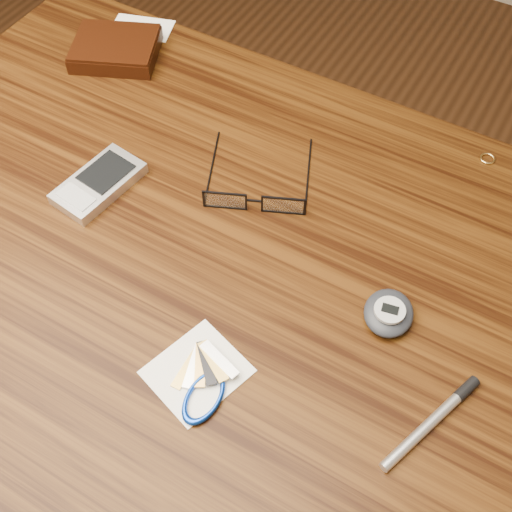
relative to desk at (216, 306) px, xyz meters
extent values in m
plane|color=#472814|center=(0.00, 0.00, -0.65)|extent=(3.80, 3.80, 0.00)
cube|color=#341B08|center=(0.00, 0.00, 0.08)|extent=(1.00, 0.70, 0.03)
cylinder|color=#4C2814|center=(-0.45, 0.30, -0.29)|extent=(0.05, 0.05, 0.71)
cube|color=black|center=(-0.32, 0.24, 0.11)|extent=(0.15, 0.14, 0.02)
cube|color=black|center=(-0.32, 0.24, 0.13)|extent=(0.15, 0.13, 0.00)
cube|color=white|center=(-0.32, 0.31, 0.10)|extent=(0.10, 0.08, 0.00)
cube|color=black|center=(-0.03, 0.07, 0.12)|extent=(0.05, 0.02, 0.03)
cube|color=silver|center=(-0.03, 0.07, 0.12)|extent=(0.04, 0.02, 0.02)
cylinder|color=black|center=(-0.08, 0.12, 0.10)|extent=(0.05, 0.12, 0.00)
cube|color=black|center=(0.04, 0.10, 0.12)|extent=(0.05, 0.02, 0.03)
cube|color=silver|center=(0.04, 0.10, 0.12)|extent=(0.04, 0.02, 0.02)
cylinder|color=black|center=(0.04, 0.17, 0.10)|extent=(0.05, 0.12, 0.00)
cube|color=black|center=(0.01, 0.09, 0.12)|extent=(0.02, 0.01, 0.00)
torus|color=#F1C86E|center=(0.22, 0.31, 0.10)|extent=(0.03, 0.03, 0.00)
cube|color=silver|center=(-0.18, 0.02, 0.11)|extent=(0.07, 0.12, 0.01)
cube|color=black|center=(-0.18, 0.04, 0.12)|extent=(0.05, 0.07, 0.00)
cube|color=#989A9F|center=(-0.18, -0.01, 0.12)|extent=(0.05, 0.03, 0.00)
ellipsoid|color=black|center=(0.20, 0.03, 0.11)|extent=(0.06, 0.07, 0.02)
cylinder|color=#9C9FA4|center=(0.20, 0.03, 0.12)|extent=(0.03, 0.03, 0.00)
cube|color=black|center=(0.20, 0.03, 0.13)|extent=(0.02, 0.01, 0.00)
cube|color=white|center=(0.06, -0.13, 0.10)|extent=(0.10, 0.11, 0.00)
torus|color=#0C35AE|center=(0.08, -0.15, 0.11)|extent=(0.05, 0.05, 0.01)
cube|color=olive|center=(0.05, -0.13, 0.10)|extent=(0.01, 0.05, 0.00)
cube|color=silver|center=(0.06, -0.12, 0.11)|extent=(0.02, 0.05, 0.00)
cube|color=#A97F3B|center=(0.06, -0.12, 0.11)|extent=(0.03, 0.05, 0.00)
cube|color=black|center=(0.07, -0.11, 0.11)|extent=(0.04, 0.04, 0.00)
cube|color=olive|center=(0.07, -0.11, 0.11)|extent=(0.05, 0.04, 0.00)
cube|color=silver|center=(0.08, -0.11, 0.11)|extent=(0.05, 0.03, 0.00)
cylinder|color=silver|center=(0.29, -0.06, 0.11)|extent=(0.06, 0.13, 0.01)
cylinder|color=black|center=(0.30, -0.01, 0.11)|extent=(0.02, 0.03, 0.01)
camera|label=1|loc=(0.25, -0.34, 0.70)|focal=45.00mm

